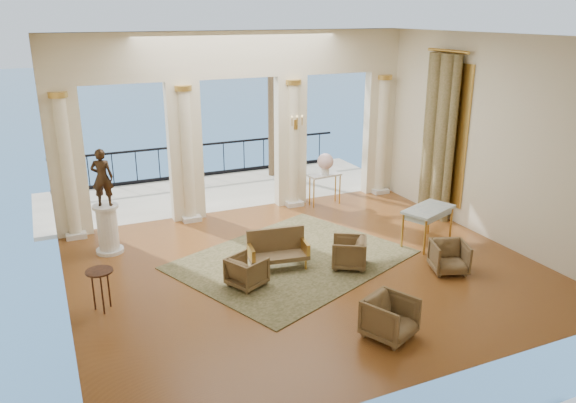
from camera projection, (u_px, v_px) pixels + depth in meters
name	position (u px, v px, depth m)	size (l,w,h in m)	color
floor	(306.00, 268.00, 11.33)	(9.00, 9.00, 0.00)	#4C2812
room_walls	(337.00, 139.00, 9.44)	(9.00, 9.00, 9.00)	#EDE5C7
arcade	(239.00, 112.00, 13.80)	(9.00, 0.56, 4.50)	#EEE4C0
terrace	(219.00, 191.00, 16.35)	(10.00, 3.60, 0.10)	#ACA490
balustrade	(203.00, 163.00, 17.59)	(9.00, 0.06, 1.03)	black
palm_tree	(271.00, 41.00, 16.49)	(2.00, 2.00, 4.50)	#4C3823
sea	(80.00, 111.00, 65.10)	(160.00, 160.00, 0.00)	teal
curtain	(438.00, 137.00, 13.64)	(0.33, 1.40, 4.09)	brown
window_frame	(445.00, 133.00, 13.68)	(0.04, 1.60, 3.40)	gold
wall_sconce	(296.00, 124.00, 14.19)	(0.30, 0.11, 0.33)	gold
rug	(292.00, 259.00, 11.70)	(4.43, 3.45, 0.02)	#2F361A
armchair_a	(390.00, 316.00, 8.83)	(0.72, 0.67, 0.74)	#473B20
armchair_b	(449.00, 256.00, 11.07)	(0.67, 0.63, 0.69)	#473B20
armchair_c	(349.00, 251.00, 11.28)	(0.67, 0.62, 0.69)	#473B20
armchair_d	(247.00, 270.00, 10.51)	(0.63, 0.59, 0.64)	#473B20
settee	(277.00, 249.00, 11.26)	(1.25, 0.68, 0.79)	#473B20
game_table	(428.00, 212.00, 12.29)	(1.39, 1.08, 0.84)	#9FBAC7
pedestal	(108.00, 230.00, 11.93)	(0.58, 0.58, 1.07)	silver
statue	(102.00, 177.00, 11.56)	(0.44, 0.29, 1.22)	#302115
console_table	(325.00, 180.00, 14.88)	(0.91, 0.43, 0.83)	silver
urn	(325.00, 163.00, 14.74)	(0.43, 0.43, 0.57)	white
side_table	(100.00, 276.00, 9.54)	(0.46, 0.46, 0.75)	black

